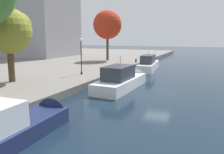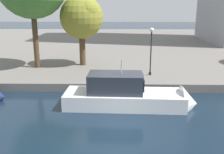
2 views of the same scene
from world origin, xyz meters
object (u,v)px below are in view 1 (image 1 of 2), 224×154
lamp_post (81,51)px  motor_yacht_0 (3,134)px  mooring_bollard_1 (136,61)px  tree_2 (107,25)px  tree_1 (9,31)px  motor_yacht_1 (123,81)px  motor_yacht_2 (149,65)px

lamp_post → motor_yacht_0: bearing=-161.8°
mooring_bollard_1 → tree_2: (1.92, 6.94, 6.83)m
motor_yacht_0 → mooring_bollard_1: bearing=3.3°
motor_yacht_0 → tree_1: (10.46, 10.30, 5.49)m
motor_yacht_0 → tree_2: 37.38m
motor_yacht_1 → lamp_post: bearing=73.7°
motor_yacht_2 → tree_2: (4.95, 10.21, 7.20)m
motor_yacht_0 → lamp_post: (17.65, 5.82, 3.05)m
motor_yacht_2 → mooring_bollard_1: size_ratio=14.31×
motor_yacht_0 → motor_yacht_2: bearing=-2.3°
lamp_post → tree_2: size_ratio=0.46×
mooring_bollard_1 → tree_2: bearing=74.5°
tree_1 → motor_yacht_2: bearing=-27.4°
tree_1 → motor_yacht_1: bearing=-65.7°
motor_yacht_0 → motor_yacht_2: size_ratio=1.02×
motor_yacht_0 → mooring_bollard_1: motor_yacht_0 is taller
motor_yacht_1 → lamp_post: size_ratio=2.15×
motor_yacht_0 → mooring_bollard_1: size_ratio=14.56×
motor_yacht_2 → tree_1: size_ratio=1.36×
motor_yacht_0 → lamp_post: 18.84m
motor_yacht_1 → lamp_post: (2.18, 6.61, 3.03)m
mooring_bollard_1 → tree_2: tree_2 is taller
tree_1 → tree_2: bearing=-0.1°
motor_yacht_1 → mooring_bollard_1: (17.81, 4.09, 0.45)m
tree_1 → tree_2: 24.81m
motor_yacht_0 → tree_2: size_ratio=1.08×
motor_yacht_1 → mooring_bollard_1: 18.28m
motor_yacht_2 → lamp_post: lamp_post is taller
tree_2 → mooring_bollard_1: bearing=-105.5°
motor_yacht_1 → tree_2: size_ratio=0.99×
motor_yacht_2 → tree_2: tree_2 is taller
motor_yacht_2 → lamp_post: size_ratio=2.30×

